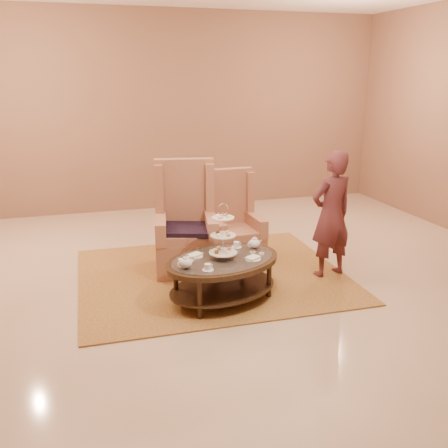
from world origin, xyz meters
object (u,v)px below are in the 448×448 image
object	(u,v)px
person	(331,215)
armchair_left	(186,233)
tea_table	(223,266)
armchair_right	(232,232)

from	to	relation	value
person	armchair_left	bearing A→B (deg)	-35.57
tea_table	person	bearing A→B (deg)	-6.40
tea_table	armchair_right	xyz separation A→B (m)	(0.46, 1.13, 0.01)
tea_table	armchair_right	size ratio (longest dim) A/B	1.27
armchair_right	person	size ratio (longest dim) A/B	0.78
person	tea_table	bearing A→B (deg)	0.94
tea_table	armchair_left	distance (m)	1.07
person	armchair_right	bearing A→B (deg)	-50.84
armchair_right	armchair_left	bearing A→B (deg)	-175.29
armchair_left	armchair_right	xyz separation A→B (m)	(0.64, 0.08, -0.06)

